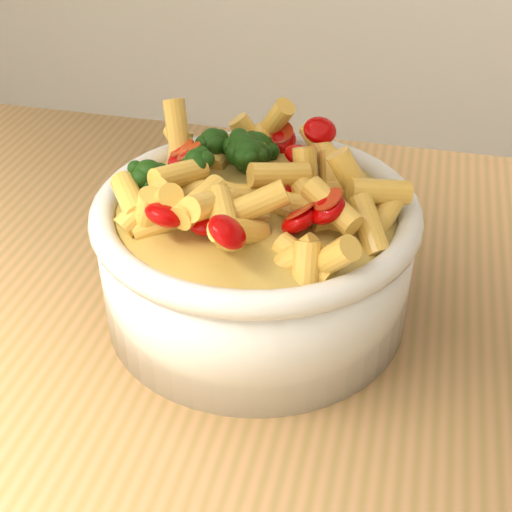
# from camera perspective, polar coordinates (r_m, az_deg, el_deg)

# --- Properties ---
(table) EXTENTS (1.20, 0.80, 0.90)m
(table) POSITION_cam_1_polar(r_m,az_deg,el_deg) (0.62, 1.27, -15.86)
(table) COLOR #A07044
(table) RESTS_ON ground
(serving_bowl) EXTENTS (0.25, 0.25, 0.11)m
(serving_bowl) POSITION_cam_1_polar(r_m,az_deg,el_deg) (0.56, 0.00, 0.11)
(serving_bowl) COLOR silver
(serving_bowl) RESTS_ON table
(pasta_salad) EXTENTS (0.20, 0.20, 0.04)m
(pasta_salad) POSITION_cam_1_polar(r_m,az_deg,el_deg) (0.53, -0.00, 6.07)
(pasta_salad) COLOR #FBC04F
(pasta_salad) RESTS_ON serving_bowl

